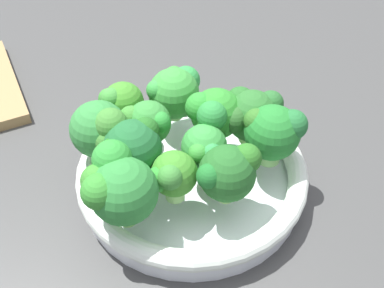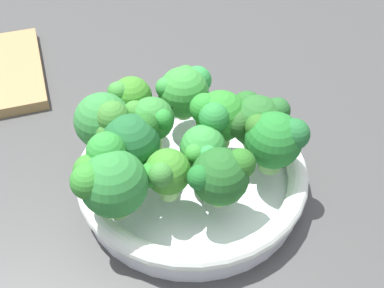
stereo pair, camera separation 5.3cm
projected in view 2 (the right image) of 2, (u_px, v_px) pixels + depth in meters
ground_plane at (159, 185)px, 59.70cm from camera, size 130.00×130.00×2.50cm
bowl at (192, 175)px, 56.39cm from camera, size 26.90×26.90×4.18cm
broccoli_floret_0 at (222, 175)px, 48.24cm from camera, size 5.99×7.24×6.77cm
broccoli_floret_1 at (152, 119)px, 53.87cm from camera, size 5.59×5.89×6.90cm
broccoli_floret_2 at (203, 150)px, 51.63cm from camera, size 5.58×5.09×6.02cm
broccoli_floret_3 at (275, 139)px, 51.52cm from camera, size 6.28×6.64×7.36cm
broccoli_floret_4 at (130, 143)px, 50.84cm from camera, size 6.30×6.73×7.63cm
broccoli_floret_5 at (163, 174)px, 48.79cm from camera, size 4.99×5.21×6.05cm
broccoli_floret_6 at (185, 90)px, 58.77cm from camera, size 6.57×7.34×6.81cm
broccoli_floret_7 at (109, 178)px, 46.65cm from camera, size 8.10×7.49×8.37cm
broccoli_floret_8 at (255, 119)px, 54.58cm from camera, size 6.80×7.96×6.79cm
broccoli_floret_9 at (218, 117)px, 54.10cm from camera, size 6.14×6.49×7.32cm
broccoli_floret_10 at (129, 98)px, 57.24cm from camera, size 4.93×5.26×6.63cm
broccoli_floret_11 at (105, 122)px, 53.33cm from camera, size 7.50×6.50×7.86cm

